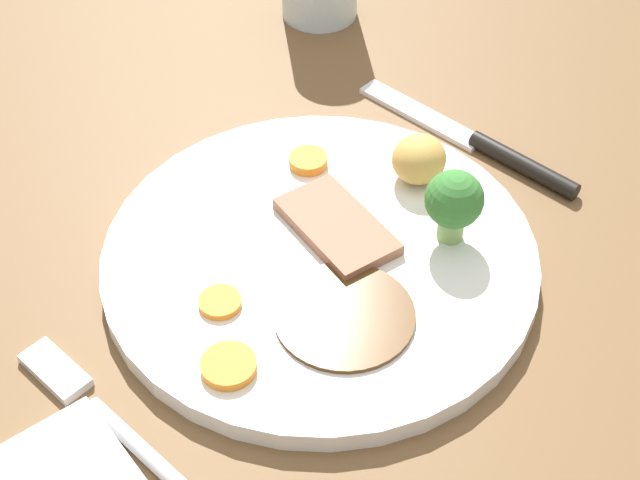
{
  "coord_description": "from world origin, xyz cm",
  "views": [
    {
      "loc": [
        -30.88,
        -30.79,
        48.3
      ],
      "look_at": [
        0.0,
        -2.43,
        6.0
      ],
      "focal_mm": 54.66,
      "sensor_mm": 36.0,
      "label": 1
    }
  ],
  "objects_px": {
    "carrot_coin_back": "(229,366)",
    "fork": "(108,419)",
    "roast_potato_left": "(419,159)",
    "dinner_plate": "(320,259)",
    "meat_slice_main": "(337,226)",
    "broccoli_floret": "(454,202)",
    "knife": "(484,145)",
    "carrot_coin_side": "(220,302)",
    "carrot_coin_front": "(308,161)"
  },
  "relations": [
    {
      "from": "roast_potato_left",
      "to": "carrot_coin_side",
      "type": "xyz_separation_m",
      "value": [
        -0.17,
        0.01,
        -0.01
      ]
    },
    {
      "from": "knife",
      "to": "fork",
      "type": "bearing_deg",
      "value": 87.45
    },
    {
      "from": "dinner_plate",
      "to": "broccoli_floret",
      "type": "bearing_deg",
      "value": -38.16
    },
    {
      "from": "carrot_coin_back",
      "to": "fork",
      "type": "distance_m",
      "value": 0.07
    },
    {
      "from": "carrot_coin_front",
      "to": "knife",
      "type": "bearing_deg",
      "value": -33.16
    },
    {
      "from": "roast_potato_left",
      "to": "carrot_coin_front",
      "type": "bearing_deg",
      "value": 122.64
    },
    {
      "from": "roast_potato_left",
      "to": "carrot_coin_back",
      "type": "relative_size",
      "value": 1.2
    },
    {
      "from": "carrot_coin_front",
      "to": "carrot_coin_side",
      "type": "height_order",
      "value": "carrot_coin_front"
    },
    {
      "from": "meat_slice_main",
      "to": "roast_potato_left",
      "type": "xyz_separation_m",
      "value": [
        0.07,
        -0.01,
        0.01
      ]
    },
    {
      "from": "carrot_coin_side",
      "to": "broccoli_floret",
      "type": "relative_size",
      "value": 0.51
    },
    {
      "from": "dinner_plate",
      "to": "roast_potato_left",
      "type": "bearing_deg",
      "value": -0.67
    },
    {
      "from": "meat_slice_main",
      "to": "fork",
      "type": "distance_m",
      "value": 0.19
    },
    {
      "from": "carrot_coin_front",
      "to": "fork",
      "type": "xyz_separation_m",
      "value": [
        -0.22,
        -0.06,
        -0.01
      ]
    },
    {
      "from": "carrot_coin_front",
      "to": "knife",
      "type": "height_order",
      "value": "carrot_coin_front"
    },
    {
      "from": "fork",
      "to": "carrot_coin_back",
      "type": "bearing_deg",
      "value": -114.57
    },
    {
      "from": "dinner_plate",
      "to": "meat_slice_main",
      "type": "bearing_deg",
      "value": 12.5
    },
    {
      "from": "broccoli_floret",
      "to": "fork",
      "type": "relative_size",
      "value": 0.33
    },
    {
      "from": "fork",
      "to": "dinner_plate",
      "type": "bearing_deg",
      "value": -91.11
    },
    {
      "from": "dinner_plate",
      "to": "carrot_coin_side",
      "type": "bearing_deg",
      "value": 169.08
    },
    {
      "from": "meat_slice_main",
      "to": "broccoli_floret",
      "type": "relative_size",
      "value": 1.62
    },
    {
      "from": "carrot_coin_side",
      "to": "broccoli_floret",
      "type": "height_order",
      "value": "broccoli_floret"
    },
    {
      "from": "roast_potato_left",
      "to": "knife",
      "type": "relative_size",
      "value": 0.2
    },
    {
      "from": "meat_slice_main",
      "to": "broccoli_floret",
      "type": "xyz_separation_m",
      "value": [
        0.04,
        -0.06,
        0.03
      ]
    },
    {
      "from": "carrot_coin_back",
      "to": "broccoli_floret",
      "type": "xyz_separation_m",
      "value": [
        0.17,
        -0.03,
        0.03
      ]
    },
    {
      "from": "carrot_coin_front",
      "to": "carrot_coin_side",
      "type": "distance_m",
      "value": 0.14
    },
    {
      "from": "roast_potato_left",
      "to": "broccoli_floret",
      "type": "height_order",
      "value": "broccoli_floret"
    },
    {
      "from": "roast_potato_left",
      "to": "broccoli_floret",
      "type": "relative_size",
      "value": 0.76
    },
    {
      "from": "meat_slice_main",
      "to": "knife",
      "type": "height_order",
      "value": "meat_slice_main"
    },
    {
      "from": "meat_slice_main",
      "to": "carrot_coin_front",
      "type": "height_order",
      "value": "meat_slice_main"
    },
    {
      "from": "carrot_coin_back",
      "to": "carrot_coin_side",
      "type": "bearing_deg",
      "value": 52.41
    },
    {
      "from": "dinner_plate",
      "to": "carrot_coin_side",
      "type": "xyz_separation_m",
      "value": [
        -0.07,
        0.01,
        0.01
      ]
    },
    {
      "from": "dinner_plate",
      "to": "meat_slice_main",
      "type": "height_order",
      "value": "meat_slice_main"
    },
    {
      "from": "broccoli_floret",
      "to": "meat_slice_main",
      "type": "bearing_deg",
      "value": 128.59
    },
    {
      "from": "roast_potato_left",
      "to": "carrot_coin_back",
      "type": "height_order",
      "value": "roast_potato_left"
    },
    {
      "from": "roast_potato_left",
      "to": "broccoli_floret",
      "type": "bearing_deg",
      "value": -121.24
    },
    {
      "from": "carrot_coin_side",
      "to": "meat_slice_main",
      "type": "bearing_deg",
      "value": -5.74
    },
    {
      "from": "dinner_plate",
      "to": "carrot_coin_side",
      "type": "distance_m",
      "value": 0.07
    },
    {
      "from": "dinner_plate",
      "to": "roast_potato_left",
      "type": "height_order",
      "value": "roast_potato_left"
    },
    {
      "from": "dinner_plate",
      "to": "carrot_coin_side",
      "type": "relative_size",
      "value": 10.52
    },
    {
      "from": "roast_potato_left",
      "to": "carrot_coin_side",
      "type": "height_order",
      "value": "roast_potato_left"
    },
    {
      "from": "carrot_coin_back",
      "to": "fork",
      "type": "xyz_separation_m",
      "value": [
        -0.06,
        0.03,
        -0.01
      ]
    },
    {
      "from": "meat_slice_main",
      "to": "knife",
      "type": "distance_m",
      "value": 0.14
    },
    {
      "from": "carrot_coin_front",
      "to": "carrot_coin_back",
      "type": "height_order",
      "value": "same"
    },
    {
      "from": "dinner_plate",
      "to": "broccoli_floret",
      "type": "distance_m",
      "value": 0.09
    },
    {
      "from": "carrot_coin_back",
      "to": "carrot_coin_side",
      "type": "distance_m",
      "value": 0.05
    },
    {
      "from": "roast_potato_left",
      "to": "dinner_plate",
      "type": "bearing_deg",
      "value": 179.33
    },
    {
      "from": "carrot_coin_side",
      "to": "carrot_coin_front",
      "type": "bearing_deg",
      "value": 20.59
    },
    {
      "from": "meat_slice_main",
      "to": "carrot_coin_front",
      "type": "distance_m",
      "value": 0.07
    },
    {
      "from": "broccoli_floret",
      "to": "fork",
      "type": "bearing_deg",
      "value": 166.06
    },
    {
      "from": "carrot_coin_front",
      "to": "roast_potato_left",
      "type": "bearing_deg",
      "value": -57.36
    }
  ]
}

